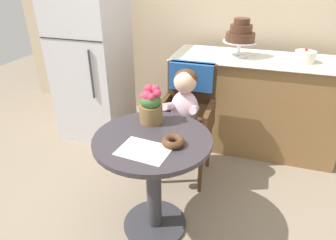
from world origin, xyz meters
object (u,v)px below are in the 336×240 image
at_px(refrigerator, 91,55).
at_px(tiered_cake_stand, 240,34).
at_px(wicker_chair, 188,103).
at_px(round_layer_cake, 305,57).
at_px(seated_child, 184,107).
at_px(donut_front, 173,141).
at_px(cafe_table, 153,166).
at_px(flower_vase, 151,105).

bearing_deg(refrigerator, tiered_cake_stand, 8.11).
bearing_deg(wicker_chair, round_layer_cake, 30.99).
height_order(seated_child, refrigerator, refrigerator).
bearing_deg(round_layer_cake, refrigerator, -174.50).
distance_m(seated_child, donut_front, 0.61).
relative_size(seated_child, donut_front, 5.45).
bearing_deg(seated_child, tiered_cake_stand, 67.35).
bearing_deg(cafe_table, refrigerator, 133.67).
relative_size(wicker_chair, flower_vase, 3.93).
distance_m(seated_child, flower_vase, 0.42).
bearing_deg(cafe_table, round_layer_cake, 54.73).
distance_m(wicker_chair, flower_vase, 0.58).
distance_m(cafe_table, tiered_cake_stand, 1.47).
bearing_deg(refrigerator, round_layer_cake, 5.50).
distance_m(wicker_chair, seated_child, 0.16).
xyz_separation_m(seated_child, flower_vase, (-0.12, -0.37, 0.16)).
bearing_deg(tiered_cake_stand, flower_vase, -111.25).
bearing_deg(cafe_table, tiered_cake_stand, 74.73).
height_order(cafe_table, donut_front, donut_front).
height_order(flower_vase, refrigerator, refrigerator).
xyz_separation_m(cafe_table, flower_vase, (-0.08, 0.19, 0.33)).
height_order(cafe_table, refrigerator, refrigerator).
bearing_deg(flower_vase, seated_child, 71.63).
xyz_separation_m(wicker_chair, tiered_cake_stand, (0.31, 0.59, 0.46)).
xyz_separation_m(wicker_chair, flower_vase, (-0.12, -0.53, 0.20)).
bearing_deg(donut_front, flower_vase, 133.89).
distance_m(seated_child, tiered_cake_stand, 0.91).
height_order(cafe_table, wicker_chair, wicker_chair).
distance_m(tiered_cake_stand, refrigerator, 1.44).
bearing_deg(tiered_cake_stand, cafe_table, -105.27).
xyz_separation_m(cafe_table, donut_front, (0.14, -0.04, 0.24)).
distance_m(cafe_table, round_layer_cake, 1.64).
xyz_separation_m(donut_front, refrigerator, (-1.19, 1.14, 0.10)).
bearing_deg(round_layer_cake, seated_child, -139.83).
height_order(wicker_chair, tiered_cake_stand, tiered_cake_stand).
xyz_separation_m(wicker_chair, round_layer_cake, (0.87, 0.58, 0.31)).
height_order(cafe_table, seated_child, seated_child).
bearing_deg(round_layer_cake, wicker_chair, -146.40).
bearing_deg(seated_child, donut_front, -80.81).
bearing_deg(refrigerator, seated_child, -26.37).
xyz_separation_m(donut_front, tiered_cake_stand, (0.21, 1.34, 0.35)).
bearing_deg(wicker_chair, tiered_cake_stand, 59.56).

